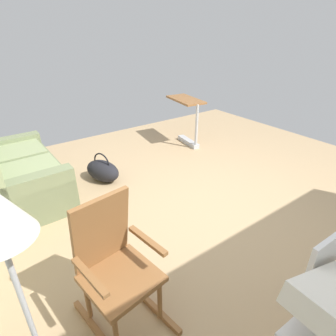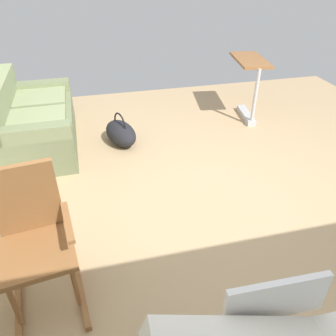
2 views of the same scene
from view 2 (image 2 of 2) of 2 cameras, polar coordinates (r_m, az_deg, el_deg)
name	(u,v)px [view 2 (image 2 of 2)]	position (r m, az deg, el deg)	size (l,w,h in m)	color
ground_plane	(222,205)	(3.36, 9.34, -6.27)	(6.59, 6.59, 0.00)	tan
couch	(36,124)	(4.48, -21.87, 7.13)	(1.62, 0.88, 0.85)	#737D57
rocking_chair	(35,240)	(2.44, -21.99, -11.39)	(0.82, 0.57, 1.05)	brown
overbed_table	(249,82)	(5.03, 13.86, 14.24)	(0.87, 0.51, 0.84)	#B2B5BA
duffel_bag	(121,133)	(4.30, -8.14, 5.99)	(0.64, 0.49, 0.43)	black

